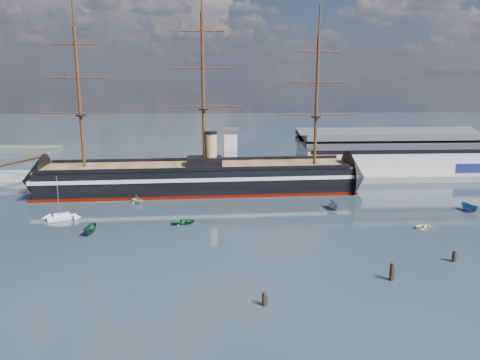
{
  "coord_description": "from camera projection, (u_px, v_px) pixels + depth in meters",
  "views": [
    {
      "loc": [
        -1.9,
        -72.47,
        33.42
      ],
      "look_at": [
        3.93,
        35.0,
        9.0
      ],
      "focal_mm": 35.0,
      "sensor_mm": 36.0,
      "label": 1
    }
  ],
  "objects": [
    {
      "name": "piling_far_right",
      "position": [
        453.0,
        262.0,
        85.31
      ],
      "size": [
        0.64,
        0.64,
        2.81
      ],
      "primitive_type": "cylinder",
      "color": "black",
      "rests_on": "ground"
    },
    {
      "name": "quay_tower",
      "position": [
        231.0,
        151.0,
        147.15
      ],
      "size": [
        5.0,
        5.0,
        15.0
      ],
      "color": "silver",
      "rests_on": "ground"
    },
    {
      "name": "motorboat_a",
      "position": [
        91.0,
        234.0,
        99.97
      ],
      "size": [
        6.12,
        2.76,
        2.37
      ],
      "primitive_type": "imported",
      "rotation": [
        0.0,
        0.0,
        -0.1
      ],
      "color": "#0F3627",
      "rests_on": "ground"
    },
    {
      "name": "motorboat_d",
      "position": [
        137.0,
        204.0,
        123.57
      ],
      "size": [
        6.72,
        6.97,
        2.48
      ],
      "primitive_type": "imported",
      "rotation": [
        0.0,
        0.0,
        0.83
      ],
      "color": "silver",
      "rests_on": "ground"
    },
    {
      "name": "motorboat_c",
      "position": [
        333.0,
        209.0,
        118.39
      ],
      "size": [
        6.38,
        3.31,
        2.43
      ],
      "primitive_type": "imported",
      "rotation": [
        0.0,
        0.0,
        0.19
      ],
      "color": "slate",
      "rests_on": "ground"
    },
    {
      "name": "warehouse",
      "position": [
        393.0,
        152.0,
        157.27
      ],
      "size": [
        63.0,
        21.0,
        11.6
      ],
      "color": "#B7BABC",
      "rests_on": "ground"
    },
    {
      "name": "motorboat_b",
      "position": [
        184.0,
        224.0,
        106.72
      ],
      "size": [
        2.12,
        3.6,
        1.57
      ],
      "primitive_type": "imported",
      "rotation": [
        0.0,
        0.0,
        1.81
      ],
      "color": "#196031",
      "rests_on": "ground"
    },
    {
      "name": "motorboat_f",
      "position": [
        469.0,
        211.0,
        116.55
      ],
      "size": [
        6.43,
        3.48,
        2.44
      ],
      "primitive_type": "imported",
      "rotation": [
        0.0,
        0.0,
        0.22
      ],
      "color": "#2C5384",
      "rests_on": "ground"
    },
    {
      "name": "motorboat_e",
      "position": [
        426.0,
        229.0,
        103.56
      ],
      "size": [
        1.24,
        2.93,
        1.36
      ],
      "primitive_type": "imported",
      "rotation": [
        0.0,
        0.0,
        1.55
      ],
      "color": "#F5E6CF",
      "rests_on": "ground"
    },
    {
      "name": "warship",
      "position": [
        192.0,
        178.0,
        135.14
      ],
      "size": [
        113.21,
        20.03,
        53.94
      ],
      "rotation": [
        0.0,
        0.0,
        0.04
      ],
      "color": "black",
      "rests_on": "ground"
    },
    {
      "name": "ground",
      "position": [
        223.0,
        211.0,
        117.02
      ],
      "size": [
        600.0,
        600.0,
        0.0
      ],
      "primitive_type": "plane",
      "color": "#1C262C",
      "rests_on": "ground"
    },
    {
      "name": "sailboat",
      "position": [
        62.0,
        217.0,
        109.87
      ],
      "size": [
        6.77,
        4.45,
        10.5
      ],
      "rotation": [
        0.0,
        0.0,
        0.42
      ],
      "color": "white",
      "rests_on": "ground"
    },
    {
      "name": "piling_near_right",
      "position": [
        391.0,
        280.0,
        77.56
      ],
      "size": [
        0.64,
        0.64,
        3.73
      ],
      "primitive_type": "cylinder",
      "color": "black",
      "rests_on": "ground"
    },
    {
      "name": "piling_near_mid",
      "position": [
        264.0,
        306.0,
        69.08
      ],
      "size": [
        0.64,
        0.64,
        2.81
      ],
      "primitive_type": "cylinder",
      "color": "black",
      "rests_on": "ground"
    },
    {
      "name": "quay",
      "position": [
        252.0,
        179.0,
        152.6
      ],
      "size": [
        180.0,
        18.0,
        2.0
      ],
      "primitive_type": "cube",
      "color": "slate",
      "rests_on": "ground"
    }
  ]
}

